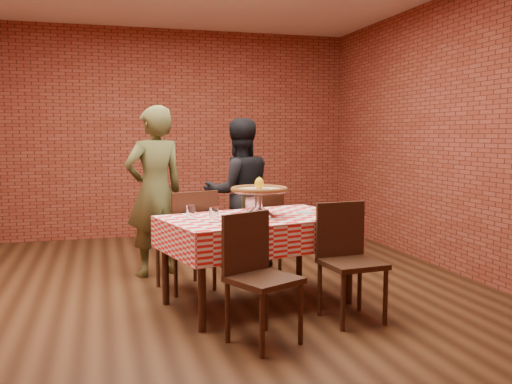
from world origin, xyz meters
TOP-DOWN VIEW (x-y plane):
  - ground at (0.00, 0.00)m, footprint 6.00×6.00m
  - back_wall at (0.00, 3.00)m, footprint 5.50×0.00m
  - table at (0.47, -0.46)m, footprint 1.70×1.26m
  - tablecloth at (0.47, -0.46)m, footprint 1.75×1.30m
  - pizza_stand at (0.49, -0.45)m, footprint 0.65×0.65m
  - pizza at (0.49, -0.45)m, footprint 0.65×0.65m
  - lemon at (0.49, -0.45)m, footprint 0.10×0.10m
  - water_glass_left at (0.06, -0.66)m, footprint 0.09×0.09m
  - water_glass_right at (-0.09, -0.46)m, footprint 0.09×0.09m
  - side_plate at (0.92, -0.39)m, footprint 0.20×0.20m
  - sweetener_packet_a at (1.07, -0.51)m, footprint 0.06×0.06m
  - sweetener_packet_b at (1.07, -0.46)m, footprint 0.06×0.05m
  - condiment_caddy at (0.48, -0.13)m, footprint 0.11×0.10m
  - chair_near_left at (0.27, -1.33)m, footprint 0.56×0.56m
  - chair_near_right at (1.06, -1.06)m, footprint 0.46×0.46m
  - chair_far_left at (-0.05, 0.18)m, footprint 0.57×0.57m
  - chair_far_right at (0.69, 0.45)m, footprint 0.60×0.60m
  - diner_olive at (-0.27, 0.77)m, footprint 0.73×0.60m
  - diner_black at (0.65, 0.92)m, footprint 0.82×0.66m

SIDE VIEW (x-z plane):
  - ground at x=0.00m, z-range 0.00..0.00m
  - table at x=0.47m, z-range 0.00..0.75m
  - chair_near_left at x=0.27m, z-range 0.00..0.90m
  - chair_near_right at x=1.06m, z-range 0.00..0.91m
  - chair_far_right at x=0.69m, z-range 0.00..0.91m
  - chair_far_left at x=-0.05m, z-range 0.00..0.93m
  - tablecloth at x=0.47m, z-range 0.50..0.76m
  - sweetener_packet_a at x=1.07m, z-range 0.76..0.76m
  - sweetener_packet_b at x=1.07m, z-range 0.76..0.76m
  - side_plate at x=0.92m, z-range 0.76..0.77m
  - diner_black at x=0.65m, z-range 0.00..1.61m
  - water_glass_left at x=0.06m, z-range 0.76..0.87m
  - water_glass_right at x=-0.09m, z-range 0.76..0.87m
  - condiment_caddy at x=0.48m, z-range 0.76..0.89m
  - pizza_stand at x=0.49m, z-range 0.76..0.97m
  - diner_olive at x=-0.27m, z-range 0.00..1.73m
  - pizza at x=0.49m, z-range 0.96..1.00m
  - lemon at x=0.49m, z-range 0.99..1.08m
  - back_wall at x=0.00m, z-range -1.30..4.20m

